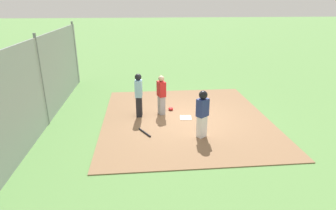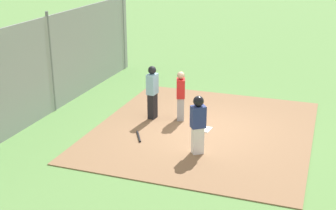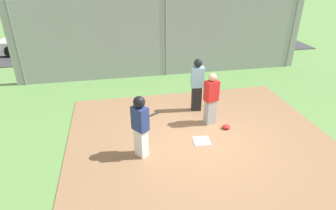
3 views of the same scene
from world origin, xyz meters
The scene contains 9 objects.
ground_plane centered at (0.00, 0.00, 0.00)m, with size 140.00×140.00×0.00m, color #5B8947.
dirt_infield centered at (0.00, 0.00, 0.01)m, with size 7.20×6.40×0.03m, color #896647.
home_plate centered at (0.00, 0.00, 0.04)m, with size 0.44×0.44×0.02m, color white.
catcher centered at (-0.52, -0.91, 0.86)m, with size 0.44×0.37×1.60m.
umpire centered at (-0.36, -1.81, 0.94)m, with size 0.41×0.30×1.74m.
runner centered at (1.67, 0.28, 0.96)m, with size 0.43×0.46×1.64m.
baseball_bat centered at (1.23, -1.63, 0.06)m, with size 0.06×0.06×0.76m, color black.
catcher_mask centered at (-0.90, -0.50, 0.09)m, with size 0.24×0.20×0.12m, color red.
backstop_fence centered at (0.00, -5.25, 1.60)m, with size 12.00×0.10×3.35m.
Camera 1 is at (10.17, -1.68, 4.38)m, focal length 30.25 mm.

